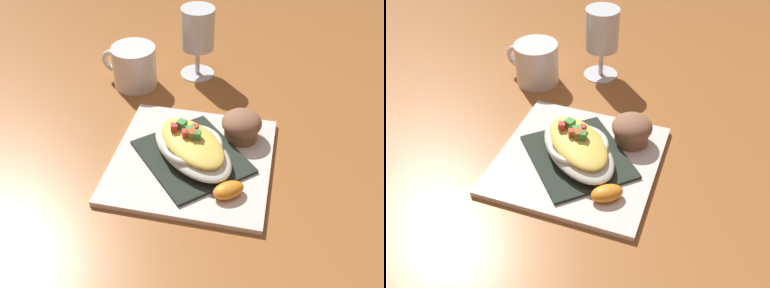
% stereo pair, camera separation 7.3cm
% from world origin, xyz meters
% --- Properties ---
extents(ground_plane, '(2.60, 2.60, 0.00)m').
position_xyz_m(ground_plane, '(0.00, 0.00, 0.00)').
color(ground_plane, '#A1612E').
extents(square_plate, '(0.28, 0.28, 0.01)m').
position_xyz_m(square_plate, '(0.00, 0.00, 0.01)').
color(square_plate, white).
rests_on(square_plate, ground_plane).
extents(folded_napkin, '(0.22, 0.22, 0.01)m').
position_xyz_m(folded_napkin, '(0.00, 0.00, 0.01)').
color(folded_napkin, '#283127').
rests_on(folded_napkin, square_plate).
extents(gratin_dish, '(0.19, 0.19, 0.05)m').
position_xyz_m(gratin_dish, '(0.00, 0.00, 0.04)').
color(gratin_dish, silver).
rests_on(gratin_dish, folded_napkin).
extents(muffin, '(0.07, 0.07, 0.05)m').
position_xyz_m(muffin, '(0.08, -0.07, 0.04)').
color(muffin, '#956741').
rests_on(muffin, square_plate).
extents(orange_garnish, '(0.07, 0.06, 0.02)m').
position_xyz_m(orange_garnish, '(-0.06, -0.07, 0.02)').
color(orange_garnish, '#58236B').
rests_on(orange_garnish, square_plate).
extents(coffee_mug, '(0.09, 0.12, 0.08)m').
position_xyz_m(coffee_mug, '(0.20, 0.18, 0.04)').
color(coffee_mug, white).
rests_on(coffee_mug, ground_plane).
extents(stemmed_glass, '(0.07, 0.07, 0.15)m').
position_xyz_m(stemmed_glass, '(0.27, 0.07, 0.09)').
color(stemmed_glass, white).
rests_on(stemmed_glass, ground_plane).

